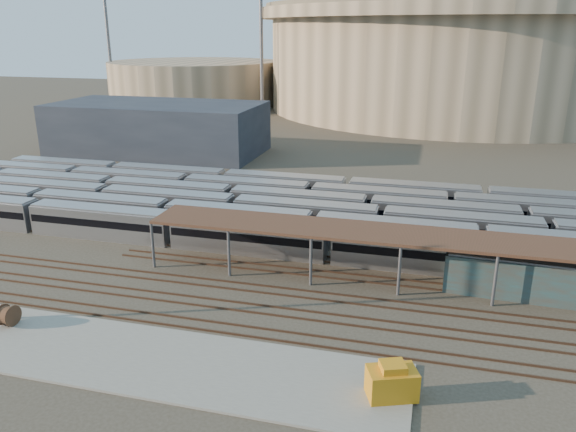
% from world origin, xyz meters
% --- Properties ---
extents(ground, '(420.00, 420.00, 0.00)m').
position_xyz_m(ground, '(0.00, 0.00, 0.00)').
color(ground, '#383026').
rests_on(ground, ground).
extents(apron, '(50.00, 9.00, 0.20)m').
position_xyz_m(apron, '(-5.00, -15.00, 0.10)').
color(apron, gray).
rests_on(apron, ground).
extents(subway_trains, '(129.30, 23.90, 3.60)m').
position_xyz_m(subway_trains, '(-0.16, 18.50, 1.80)').
color(subway_trains, '#A2A3A7').
rests_on(subway_trains, ground).
extents(inspection_shed, '(60.30, 6.00, 5.30)m').
position_xyz_m(inspection_shed, '(22.00, 4.00, 4.98)').
color(inspection_shed, '#5B5B60').
rests_on(inspection_shed, ground).
extents(empty_tracks, '(170.00, 9.62, 0.18)m').
position_xyz_m(empty_tracks, '(0.00, -5.00, 0.09)').
color(empty_tracks, '#4C3323').
rests_on(empty_tracks, ground).
extents(stadium, '(124.00, 124.00, 32.50)m').
position_xyz_m(stadium, '(25.00, 140.00, 16.47)').
color(stadium, tan).
rests_on(stadium, ground).
extents(secondary_arena, '(56.00, 56.00, 14.00)m').
position_xyz_m(secondary_arena, '(-60.00, 130.00, 7.00)').
color(secondary_arena, tan).
rests_on(secondary_arena, ground).
extents(service_building, '(42.00, 20.00, 10.00)m').
position_xyz_m(service_building, '(-35.00, 55.00, 5.00)').
color(service_building, '#1E232D').
rests_on(service_building, ground).
extents(floodlight_0, '(4.00, 1.00, 38.40)m').
position_xyz_m(floodlight_0, '(-30.00, 110.00, 20.65)').
color(floodlight_0, '#5B5B60').
rests_on(floodlight_0, ground).
extents(floodlight_1, '(4.00, 1.00, 38.40)m').
position_xyz_m(floodlight_1, '(-85.00, 120.00, 20.65)').
color(floodlight_1, '#5B5B60').
rests_on(floodlight_1, ground).
extents(floodlight_3, '(4.00, 1.00, 38.40)m').
position_xyz_m(floodlight_3, '(-10.00, 160.00, 20.65)').
color(floodlight_3, '#5B5B60').
rests_on(floodlight_3, ground).
extents(teal_boxcar, '(16.50, 4.14, 3.81)m').
position_xyz_m(teal_boxcar, '(30.09, 4.00, 1.91)').
color(teal_boxcar, '#204950').
rests_on(teal_boxcar, ground).
extents(cable_reel_east, '(1.18, 1.92, 1.83)m').
position_xyz_m(cable_reel_east, '(-13.91, -13.43, 1.12)').
color(cable_reel_east, '#523620').
rests_on(cable_reel_east, apron).
extents(yellow_equipment, '(3.85, 3.14, 2.08)m').
position_xyz_m(yellow_equipment, '(18.50, -14.93, 1.24)').
color(yellow_equipment, '#BE7811').
rests_on(yellow_equipment, apron).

